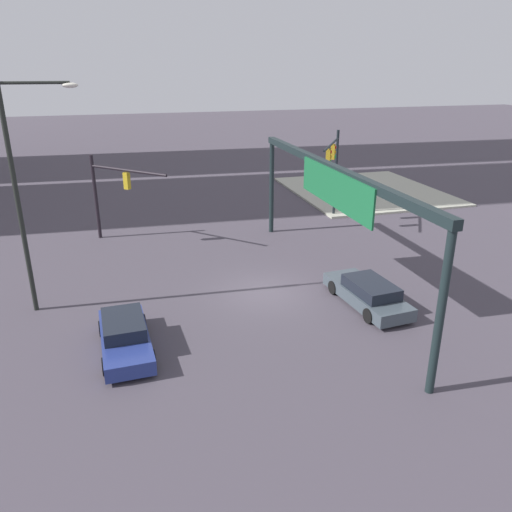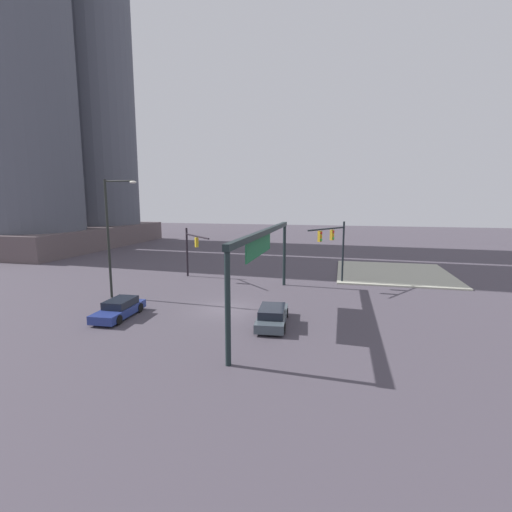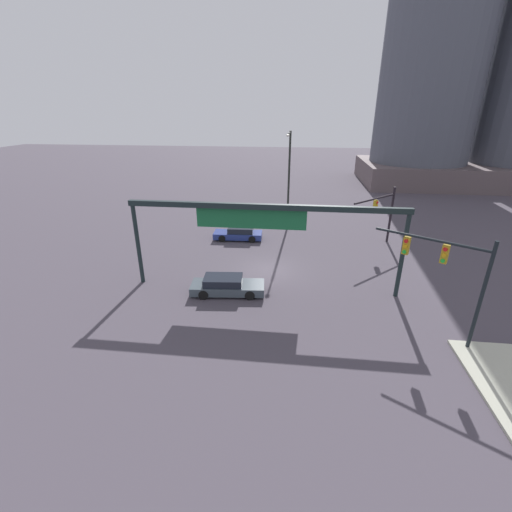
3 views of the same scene
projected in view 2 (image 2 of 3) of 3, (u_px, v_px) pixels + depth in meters
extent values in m
plane|color=#47404B|center=(224.00, 309.00, 26.73)|extent=(184.62, 184.62, 0.00)
cube|color=#ADAD9A|center=(393.00, 273.00, 39.64)|extent=(12.97, 11.71, 0.15)
cylinder|color=black|center=(343.00, 252.00, 34.92)|extent=(0.18, 0.18, 5.89)
cylinder|color=black|center=(327.00, 229.00, 32.67)|extent=(4.70, 3.06, 0.14)
cube|color=#B48E1C|center=(332.00, 235.00, 33.31)|extent=(0.41, 0.39, 0.95)
cylinder|color=red|center=(334.00, 232.00, 33.15)|extent=(0.20, 0.16, 0.20)
cylinder|color=orange|center=(333.00, 235.00, 33.20)|extent=(0.20, 0.16, 0.20)
cylinder|color=green|center=(333.00, 238.00, 33.24)|extent=(0.20, 0.16, 0.20)
cube|color=#B48E1C|center=(320.00, 236.00, 32.03)|extent=(0.41, 0.39, 0.95)
cylinder|color=red|center=(321.00, 233.00, 31.87)|extent=(0.20, 0.16, 0.20)
cylinder|color=orange|center=(321.00, 237.00, 31.92)|extent=(0.20, 0.16, 0.20)
cylinder|color=green|center=(321.00, 240.00, 31.96)|extent=(0.20, 0.16, 0.20)
cylinder|color=black|center=(187.00, 252.00, 38.04)|extent=(0.21, 0.21, 5.06)
cylinder|color=black|center=(197.00, 236.00, 35.42)|extent=(4.03, 3.99, 0.15)
cube|color=gold|center=(197.00, 242.00, 35.63)|extent=(0.41, 0.41, 0.95)
cylinder|color=red|center=(198.00, 239.00, 35.67)|extent=(0.18, 0.18, 0.20)
cylinder|color=orange|center=(198.00, 242.00, 35.71)|extent=(0.18, 0.18, 0.20)
cylinder|color=green|center=(198.00, 245.00, 35.76)|extent=(0.18, 0.18, 0.20)
cylinder|color=black|center=(108.00, 240.00, 29.33)|extent=(0.20, 0.20, 9.50)
cylinder|color=black|center=(119.00, 181.00, 28.27)|extent=(0.27, 2.56, 0.12)
ellipsoid|color=silver|center=(133.00, 182.00, 27.92)|extent=(0.34, 0.62, 0.20)
cylinder|color=black|center=(228.00, 310.00, 17.29)|extent=(0.28, 0.28, 5.56)
cylinder|color=black|center=(284.00, 256.00, 33.97)|extent=(0.28, 0.28, 5.56)
cube|color=black|center=(265.00, 232.00, 25.18)|extent=(17.73, 0.35, 0.35)
cube|color=#196337|center=(259.00, 244.00, 24.44)|extent=(7.09, 0.08, 1.57)
cube|color=#5A4C4F|center=(72.00, 237.00, 62.36)|extent=(32.19, 16.58, 3.39)
cylinder|color=#4F535E|center=(87.00, 17.00, 64.12)|extent=(14.58, 14.58, 72.27)
cube|color=navy|center=(119.00, 311.00, 24.86)|extent=(4.55, 1.91, 0.55)
cube|color=black|center=(121.00, 303.00, 25.04)|extent=(2.39, 1.60, 0.50)
cylinder|color=black|center=(118.00, 320.00, 23.38)|extent=(0.65, 0.25, 0.64)
cylinder|color=black|center=(96.00, 319.00, 23.67)|extent=(0.65, 0.25, 0.64)
cylinder|color=black|center=(140.00, 308.00, 26.08)|extent=(0.65, 0.25, 0.64)
cylinder|color=black|center=(119.00, 306.00, 26.37)|extent=(0.65, 0.25, 0.64)
cube|color=#404B53|center=(272.00, 318.00, 23.51)|extent=(4.95, 2.18, 0.55)
cube|color=black|center=(272.00, 311.00, 23.15)|extent=(2.63, 1.76, 0.50)
cylinder|color=black|center=(263.00, 312.00, 25.10)|extent=(0.66, 0.28, 0.64)
cylinder|color=black|center=(286.00, 313.00, 24.88)|extent=(0.66, 0.28, 0.64)
cylinder|color=black|center=(257.00, 326.00, 22.18)|extent=(0.66, 0.28, 0.64)
cylinder|color=black|center=(284.00, 328.00, 21.96)|extent=(0.66, 0.28, 0.64)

